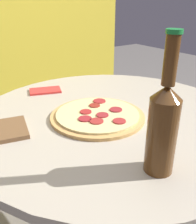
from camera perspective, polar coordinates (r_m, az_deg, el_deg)
table at (r=0.92m, az=2.71°, el=-10.71°), size 0.91×0.91×0.70m
fence_panel at (r=1.68m, az=-19.95°, el=15.70°), size 1.66×0.04×1.64m
pizza at (r=0.79m, az=0.02°, el=-0.80°), size 0.30×0.30×0.02m
beer_bottle at (r=0.53m, az=14.61°, el=-2.91°), size 0.06×0.06×0.30m
napkin at (r=1.04m, az=-11.96°, el=4.81°), size 0.14×0.11×0.01m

